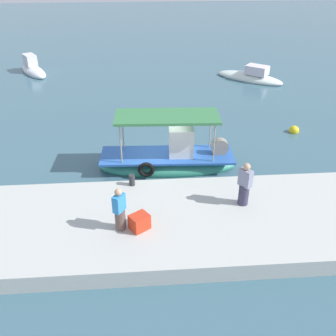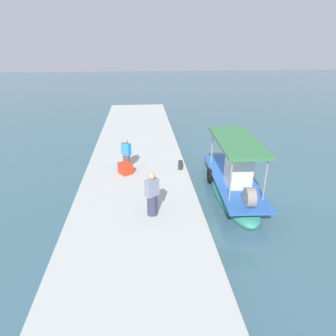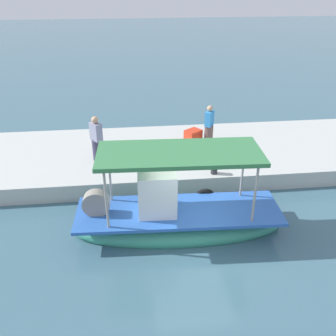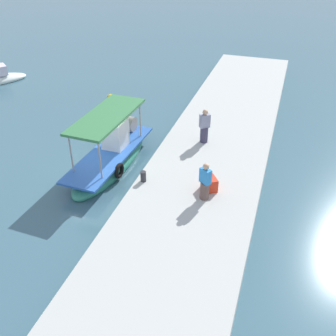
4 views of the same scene
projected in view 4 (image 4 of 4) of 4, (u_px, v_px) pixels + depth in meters
name	position (u px, v px, depth m)	size (l,w,h in m)	color
ground_plane	(100.00, 168.00, 18.58)	(120.00, 120.00, 0.00)	#3D6372
dock_quay	(201.00, 181.00, 17.11)	(36.00, 5.19, 0.64)	#B5BAB4
main_fishing_boat	(111.00, 156.00, 18.61)	(6.44, 2.12, 3.03)	teal
fisherman_near_bollard	(205.00, 183.00, 15.16)	(0.50, 0.52, 1.62)	brown
fisherman_by_crate	(204.00, 127.00, 19.06)	(0.54, 0.56, 1.74)	#3A3651
mooring_bollard	(143.00, 176.00, 16.44)	(0.24, 0.24, 0.47)	#2D2D33
cargo_crate	(210.00, 184.00, 15.91)	(0.63, 0.50, 0.56)	red
marker_buoy	(111.00, 98.00, 25.54)	(0.56, 0.56, 0.56)	yellow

